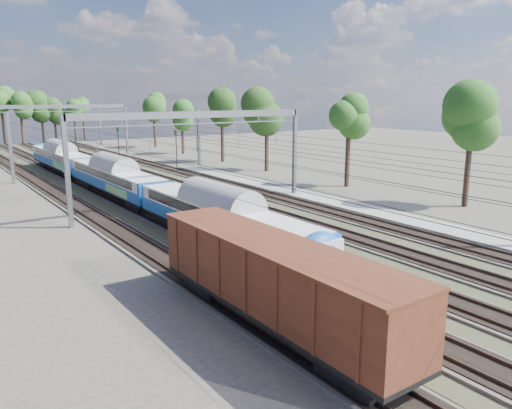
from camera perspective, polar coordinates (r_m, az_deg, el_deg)
track_bed at (r=60.13m, az=-13.48°, el=2.14°), size 21.00×130.00×0.34m
platform at (r=46.28m, az=12.70°, el=-0.71°), size 3.00×70.00×0.30m
catenary at (r=66.71m, az=-15.96°, el=8.42°), size 25.65×130.00×9.00m
tree_belt at (r=105.05m, az=-19.50°, el=10.42°), size 40.60×101.43×12.27m
emu_train at (r=52.75m, az=-15.77°, el=3.37°), size 3.00×63.36×4.38m
freight_boxcar at (r=22.26m, az=2.02°, el=-8.46°), size 3.15×15.23×3.93m
worker at (r=97.12m, az=-19.61°, el=5.92°), size 0.43×0.63×1.65m
signal_near at (r=77.52m, az=-15.46°, el=6.98°), size 0.42×0.38×6.01m
signal_far at (r=70.88m, az=-9.10°, el=6.71°), size 0.40×0.36×5.80m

